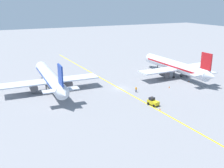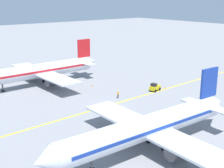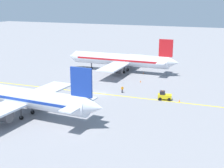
{
  "view_description": "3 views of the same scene",
  "coord_description": "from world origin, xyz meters",
  "px_view_note": "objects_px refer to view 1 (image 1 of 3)",
  "views": [
    {
      "loc": [
        -34.73,
        -66.32,
        24.89
      ],
      "look_at": [
        -3.16,
        -1.15,
        2.2
      ],
      "focal_mm": 42.0,
      "sensor_mm": 36.0,
      "label": 1
    },
    {
      "loc": [
        -48.24,
        37.74,
        21.97
      ],
      "look_at": [
        -0.95,
        -0.34,
        4.89
      ],
      "focal_mm": 50.0,
      "sensor_mm": 36.0,
      "label": 2
    },
    {
      "loc": [
        -63.49,
        -30.65,
        21.29
      ],
      "look_at": [
        1.26,
        -2.96,
        2.31
      ],
      "focal_mm": 50.0,
      "sensor_mm": 36.0,
      "label": 3
    }
  ],
  "objects_px": {
    "traffic_cone_mid_apron": "(160,109)",
    "baggage_tug_white": "(153,102)",
    "traffic_cone_near_nose": "(189,81)",
    "ground_crew_worker": "(136,89)",
    "airplane_adjacent_stand": "(175,66)",
    "traffic_cone_by_wingtip": "(169,87)",
    "airplane_at_gate": "(50,78)"
  },
  "relations": [
    {
      "from": "traffic_cone_mid_apron",
      "to": "baggage_tug_white",
      "type": "bearing_deg",
      "value": 85.23
    },
    {
      "from": "traffic_cone_near_nose",
      "to": "traffic_cone_mid_apron",
      "type": "relative_size",
      "value": 1.0
    },
    {
      "from": "ground_crew_worker",
      "to": "traffic_cone_mid_apron",
      "type": "distance_m",
      "value": 13.97
    },
    {
      "from": "baggage_tug_white",
      "to": "airplane_adjacent_stand",
      "type": "bearing_deg",
      "value": 40.73
    },
    {
      "from": "baggage_tug_white",
      "to": "traffic_cone_by_wingtip",
      "type": "distance_m",
      "value": 15.75
    },
    {
      "from": "airplane_adjacent_stand",
      "to": "traffic_cone_by_wingtip",
      "type": "height_order",
      "value": "airplane_adjacent_stand"
    },
    {
      "from": "airplane_adjacent_stand",
      "to": "traffic_cone_mid_apron",
      "type": "relative_size",
      "value": 64.46
    },
    {
      "from": "traffic_cone_mid_apron",
      "to": "traffic_cone_by_wingtip",
      "type": "relative_size",
      "value": 1.0
    },
    {
      "from": "airplane_at_gate",
      "to": "ground_crew_worker",
      "type": "xyz_separation_m",
      "value": [
        21.74,
        -12.3,
        -2.8
      ]
    },
    {
      "from": "ground_crew_worker",
      "to": "traffic_cone_mid_apron",
      "type": "bearing_deg",
      "value": -96.56
    },
    {
      "from": "airplane_at_gate",
      "to": "ground_crew_worker",
      "type": "bearing_deg",
      "value": -29.5
    },
    {
      "from": "airplane_at_gate",
      "to": "traffic_cone_by_wingtip",
      "type": "bearing_deg",
      "value": -21.87
    },
    {
      "from": "airplane_adjacent_stand",
      "to": "traffic_cone_mid_apron",
      "type": "xyz_separation_m",
      "value": [
        -22.29,
        -22.35,
        -3.43
      ]
    },
    {
      "from": "traffic_cone_near_nose",
      "to": "traffic_cone_by_wingtip",
      "type": "distance_m",
      "value": 9.97
    },
    {
      "from": "airplane_at_gate",
      "to": "traffic_cone_near_nose",
      "type": "distance_m",
      "value": 44.16
    },
    {
      "from": "baggage_tug_white",
      "to": "ground_crew_worker",
      "type": "distance_m",
      "value": 10.55
    },
    {
      "from": "airplane_at_gate",
      "to": "airplane_adjacent_stand",
      "type": "distance_m",
      "value": 42.6
    },
    {
      "from": "ground_crew_worker",
      "to": "airplane_at_gate",
      "type": "bearing_deg",
      "value": 150.5
    },
    {
      "from": "airplane_at_gate",
      "to": "baggage_tug_white",
      "type": "distance_m",
      "value": 30.72
    },
    {
      "from": "traffic_cone_mid_apron",
      "to": "airplane_adjacent_stand",
      "type": "bearing_deg",
      "value": 45.08
    },
    {
      "from": "airplane_at_gate",
      "to": "airplane_adjacent_stand",
      "type": "height_order",
      "value": "same"
    },
    {
      "from": "airplane_adjacent_stand",
      "to": "traffic_cone_near_nose",
      "type": "distance_m",
      "value": 7.93
    },
    {
      "from": "ground_crew_worker",
      "to": "traffic_cone_by_wingtip",
      "type": "xyz_separation_m",
      "value": [
        11.19,
        -0.91,
        -0.63
      ]
    },
    {
      "from": "airplane_adjacent_stand",
      "to": "airplane_at_gate",
      "type": "bearing_deg",
      "value": 174.86
    },
    {
      "from": "airplane_at_gate",
      "to": "airplane_adjacent_stand",
      "type": "xyz_separation_m",
      "value": [
        42.43,
        -3.82,
        0.0
      ]
    },
    {
      "from": "traffic_cone_near_nose",
      "to": "airplane_adjacent_stand",
      "type": "bearing_deg",
      "value": 91.7
    },
    {
      "from": "airplane_at_gate",
      "to": "traffic_cone_by_wingtip",
      "type": "xyz_separation_m",
      "value": [
        32.93,
        -13.21,
        -3.43
      ]
    },
    {
      "from": "airplane_adjacent_stand",
      "to": "traffic_cone_by_wingtip",
      "type": "xyz_separation_m",
      "value": [
        -9.5,
        -9.39,
        -3.43
      ]
    },
    {
      "from": "airplane_at_gate",
      "to": "traffic_cone_mid_apron",
      "type": "xyz_separation_m",
      "value": [
        20.14,
        -26.17,
        -3.43
      ]
    },
    {
      "from": "traffic_cone_by_wingtip",
      "to": "airplane_at_gate",
      "type": "bearing_deg",
      "value": 158.13
    },
    {
      "from": "baggage_tug_white",
      "to": "traffic_cone_mid_apron",
      "type": "distance_m",
      "value": 3.47
    },
    {
      "from": "airplane_at_gate",
      "to": "ground_crew_worker",
      "type": "distance_m",
      "value": 25.13
    }
  ]
}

